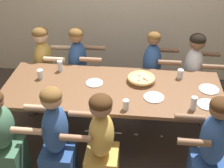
# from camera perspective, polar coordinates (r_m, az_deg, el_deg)

# --- Properties ---
(ground_plane) EXTENTS (18.00, 18.00, 0.00)m
(ground_plane) POSITION_cam_1_polar(r_m,az_deg,el_deg) (3.95, -0.00, -10.24)
(ground_plane) COLOR #423833
(ground_plane) RESTS_ON ground
(dining_table) EXTENTS (2.44, 0.95, 0.78)m
(dining_table) POSITION_cam_1_polar(r_m,az_deg,el_deg) (3.51, -0.00, -1.70)
(dining_table) COLOR brown
(dining_table) RESTS_ON ground
(pizza_board_main) EXTENTS (0.33, 0.33, 0.07)m
(pizza_board_main) POSITION_cam_1_polar(r_m,az_deg,el_deg) (3.57, 5.36, 0.94)
(pizza_board_main) COLOR brown
(pizza_board_main) RESTS_ON dining_table
(empty_plate_a) EXTENTS (0.22, 0.22, 0.02)m
(empty_plate_a) POSITION_cam_1_polar(r_m,az_deg,el_deg) (3.33, 7.65, -2.43)
(empty_plate_a) COLOR white
(empty_plate_a) RESTS_ON dining_table
(empty_plate_b) EXTENTS (0.19, 0.19, 0.02)m
(empty_plate_b) POSITION_cam_1_polar(r_m,az_deg,el_deg) (3.54, -3.23, 0.19)
(empty_plate_b) COLOR white
(empty_plate_b) RESTS_ON dining_table
(empty_plate_c) EXTENTS (0.22, 0.22, 0.02)m
(empty_plate_c) POSITION_cam_1_polar(r_m,az_deg,el_deg) (3.59, 17.30, -0.93)
(empty_plate_c) COLOR white
(empty_plate_c) RESTS_ON dining_table
(empty_plate_d) EXTENTS (0.21, 0.21, 0.02)m
(empty_plate_d) POSITION_cam_1_polar(r_m,az_deg,el_deg) (3.34, 17.02, -3.61)
(empty_plate_d) COLOR white
(empty_plate_d) RESTS_ON dining_table
(drinking_glass_a) EXTENTS (0.06, 0.06, 0.11)m
(drinking_glass_a) POSITION_cam_1_polar(r_m,az_deg,el_deg) (3.11, 2.55, -3.81)
(drinking_glass_a) COLOR silver
(drinking_glass_a) RESTS_ON dining_table
(drinking_glass_b) EXTENTS (0.07, 0.07, 0.11)m
(drinking_glass_b) POSITION_cam_1_polar(r_m,az_deg,el_deg) (3.71, -12.95, 1.67)
(drinking_glass_b) COLOR silver
(drinking_glass_b) RESTS_ON dining_table
(drinking_glass_c) EXTENTS (0.06, 0.06, 0.14)m
(drinking_glass_c) POSITION_cam_1_polar(r_m,az_deg,el_deg) (3.21, 14.71, -3.55)
(drinking_glass_c) COLOR silver
(drinking_glass_c) RESTS_ON dining_table
(drinking_glass_d) EXTENTS (0.07, 0.07, 0.11)m
(drinking_glass_d) POSITION_cam_1_polar(r_m,az_deg,el_deg) (3.70, 12.36, 1.82)
(drinking_glass_d) COLOR silver
(drinking_glass_d) RESTS_ON dining_table
(drinking_glass_e) EXTENTS (0.06, 0.06, 0.13)m
(drinking_glass_e) POSITION_cam_1_polar(r_m,az_deg,el_deg) (3.81, -9.47, 3.28)
(drinking_glass_e) COLOR silver
(drinking_glass_e) RESTS_ON dining_table
(diner_far_midleft) EXTENTS (0.51, 0.40, 1.18)m
(diner_far_midleft) POSITION_cam_1_polar(r_m,az_deg,el_deg) (4.25, -6.10, 2.08)
(diner_far_midleft) COLOR #2D5193
(diner_far_midleft) RESTS_ON ground
(diner_far_midright) EXTENTS (0.51, 0.40, 1.18)m
(diner_far_midright) POSITION_cam_1_polar(r_m,az_deg,el_deg) (4.17, 7.17, 1.27)
(diner_far_midright) COLOR #2D5193
(diner_far_midright) RESTS_ON ground
(diner_far_right) EXTENTS (0.51, 0.40, 1.17)m
(diner_far_right) POSITION_cam_1_polar(r_m,az_deg,el_deg) (4.22, 14.40, 0.95)
(diner_far_right) COLOR silver
(diner_far_right) RESTS_ON ground
(diner_near_left) EXTENTS (0.51, 0.40, 1.11)m
(diner_near_left) POSITION_cam_1_polar(r_m,az_deg,el_deg) (3.36, -19.11, -10.14)
(diner_near_left) COLOR #477556
(diner_near_left) RESTS_ON ground
(diner_near_right) EXTENTS (0.51, 0.40, 1.19)m
(diner_near_right) POSITION_cam_1_polar(r_m,az_deg,el_deg) (3.13, 17.38, -12.28)
(diner_near_right) COLOR #2D5193
(diner_near_right) RESTS_ON ground
(diner_far_left) EXTENTS (0.51, 0.40, 1.18)m
(diner_far_left) POSITION_cam_1_polar(r_m,az_deg,el_deg) (4.36, -12.11, 2.45)
(diner_far_left) COLOR gold
(diner_far_left) RESTS_ON ground
(diner_near_center) EXTENTS (0.51, 0.40, 1.15)m
(diner_near_center) POSITION_cam_1_polar(r_m,az_deg,el_deg) (3.08, -1.97, -11.55)
(diner_near_center) COLOR gold
(diner_near_center) RESTS_ON ground
(diner_near_midleft) EXTENTS (0.51, 0.40, 1.19)m
(diner_near_midleft) POSITION_cam_1_polar(r_m,az_deg,el_deg) (3.15, -10.09, -10.62)
(diner_near_midleft) COLOR #2D5193
(diner_near_midleft) RESTS_ON ground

